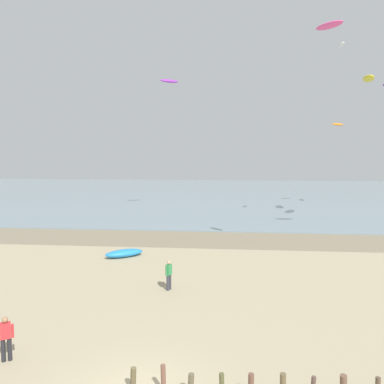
{
  "coord_description": "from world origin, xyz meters",
  "views": [
    {
      "loc": [
        2.76,
        -11.2,
        7.77
      ],
      "look_at": [
        0.65,
        11.71,
        5.41
      ],
      "focal_mm": 36.07,
      "sensor_mm": 36.0,
      "label": 1
    }
  ],
  "objects_px": {
    "person_mid_beach": "(169,274)",
    "person_by_waterline": "(6,337)",
    "grounded_kite": "(124,253)",
    "kite_aloft_7": "(341,45)",
    "kite_aloft_5": "(169,81)",
    "kite_aloft_3": "(338,124)",
    "kite_aloft_6": "(329,25)",
    "kite_aloft_0": "(368,79)"
  },
  "relations": [
    {
      "from": "person_by_waterline",
      "to": "kite_aloft_0",
      "type": "height_order",
      "value": "kite_aloft_0"
    },
    {
      "from": "person_by_waterline",
      "to": "kite_aloft_3",
      "type": "relative_size",
      "value": 0.83
    },
    {
      "from": "person_by_waterline",
      "to": "grounded_kite",
      "type": "relative_size",
      "value": 0.6
    },
    {
      "from": "kite_aloft_6",
      "to": "person_mid_beach",
      "type": "bearing_deg",
      "value": -102.7
    },
    {
      "from": "grounded_kite",
      "to": "kite_aloft_3",
      "type": "xyz_separation_m",
      "value": [
        23.01,
        28.99,
        11.43
      ]
    },
    {
      "from": "person_by_waterline",
      "to": "kite_aloft_3",
      "type": "bearing_deg",
      "value": 61.58
    },
    {
      "from": "person_by_waterline",
      "to": "grounded_kite",
      "type": "distance_m",
      "value": 14.56
    },
    {
      "from": "kite_aloft_7",
      "to": "person_mid_beach",
      "type": "bearing_deg",
      "value": -27.48
    },
    {
      "from": "kite_aloft_3",
      "to": "kite_aloft_7",
      "type": "distance_m",
      "value": 17.61
    },
    {
      "from": "grounded_kite",
      "to": "kite_aloft_7",
      "type": "height_order",
      "value": "kite_aloft_7"
    },
    {
      "from": "kite_aloft_0",
      "to": "kite_aloft_3",
      "type": "height_order",
      "value": "kite_aloft_0"
    },
    {
      "from": "person_by_waterline",
      "to": "kite_aloft_5",
      "type": "distance_m",
      "value": 38.2
    },
    {
      "from": "grounded_kite",
      "to": "kite_aloft_0",
      "type": "bearing_deg",
      "value": -178.37
    },
    {
      "from": "kite_aloft_3",
      "to": "kite_aloft_6",
      "type": "distance_m",
      "value": 31.98
    },
    {
      "from": "kite_aloft_5",
      "to": "kite_aloft_6",
      "type": "distance_m",
      "value": 25.66
    },
    {
      "from": "kite_aloft_7",
      "to": "grounded_kite",
      "type": "bearing_deg",
      "value": -46.22
    },
    {
      "from": "grounded_kite",
      "to": "kite_aloft_7",
      "type": "xyz_separation_m",
      "value": [
        18.81,
        13.26,
        18.14
      ]
    },
    {
      "from": "kite_aloft_7",
      "to": "kite_aloft_3",
      "type": "bearing_deg",
      "value": 173.64
    },
    {
      "from": "person_mid_beach",
      "to": "kite_aloft_6",
      "type": "distance_m",
      "value": 18.46
    },
    {
      "from": "person_mid_beach",
      "to": "kite_aloft_5",
      "type": "height_order",
      "value": "kite_aloft_5"
    },
    {
      "from": "person_by_waterline",
      "to": "kite_aloft_7",
      "type": "xyz_separation_m",
      "value": [
        19.35,
        27.79,
        17.51
      ]
    },
    {
      "from": "kite_aloft_3",
      "to": "kite_aloft_7",
      "type": "bearing_deg",
      "value": -136.84
    },
    {
      "from": "kite_aloft_0",
      "to": "grounded_kite",
      "type": "bearing_deg",
      "value": -48.33
    },
    {
      "from": "kite_aloft_0",
      "to": "kite_aloft_3",
      "type": "xyz_separation_m",
      "value": [
        0.69,
        13.43,
        -3.81
      ]
    },
    {
      "from": "kite_aloft_3",
      "to": "kite_aloft_6",
      "type": "xyz_separation_m",
      "value": [
        -9.02,
        -30.41,
        4.1
      ]
    },
    {
      "from": "kite_aloft_3",
      "to": "kite_aloft_6",
      "type": "height_order",
      "value": "kite_aloft_6"
    },
    {
      "from": "person_by_waterline",
      "to": "kite_aloft_3",
      "type": "height_order",
      "value": "kite_aloft_3"
    },
    {
      "from": "person_mid_beach",
      "to": "person_by_waterline",
      "type": "bearing_deg",
      "value": -121.61
    },
    {
      "from": "person_mid_beach",
      "to": "kite_aloft_3",
      "type": "xyz_separation_m",
      "value": [
        18.64,
        35.54,
        10.8
      ]
    },
    {
      "from": "person_mid_beach",
      "to": "person_by_waterline",
      "type": "relative_size",
      "value": 1.0
    },
    {
      "from": "kite_aloft_3",
      "to": "kite_aloft_6",
      "type": "bearing_deg",
      "value": -138.4
    },
    {
      "from": "person_mid_beach",
      "to": "kite_aloft_5",
      "type": "distance_m",
      "value": 31.33
    },
    {
      "from": "person_mid_beach",
      "to": "kite_aloft_0",
      "type": "relative_size",
      "value": 0.55
    },
    {
      "from": "kite_aloft_3",
      "to": "kite_aloft_6",
      "type": "relative_size",
      "value": 1.05
    },
    {
      "from": "person_mid_beach",
      "to": "kite_aloft_7",
      "type": "xyz_separation_m",
      "value": [
        14.43,
        19.81,
        17.51
      ]
    },
    {
      "from": "kite_aloft_0",
      "to": "kite_aloft_7",
      "type": "relative_size",
      "value": 1.69
    },
    {
      "from": "grounded_kite",
      "to": "kite_aloft_6",
      "type": "bearing_deg",
      "value": 140.97
    },
    {
      "from": "person_mid_beach",
      "to": "person_by_waterline",
      "type": "distance_m",
      "value": 9.37
    },
    {
      "from": "kite_aloft_6",
      "to": "person_by_waterline",
      "type": "bearing_deg",
      "value": -88.71
    },
    {
      "from": "person_mid_beach",
      "to": "kite_aloft_7",
      "type": "distance_m",
      "value": 30.12
    },
    {
      "from": "kite_aloft_6",
      "to": "kite_aloft_5",
      "type": "bearing_deg",
      "value": 171.2
    },
    {
      "from": "kite_aloft_3",
      "to": "kite_aloft_5",
      "type": "xyz_separation_m",
      "value": [
        -22.61,
        -8.65,
        4.78
      ]
    }
  ]
}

